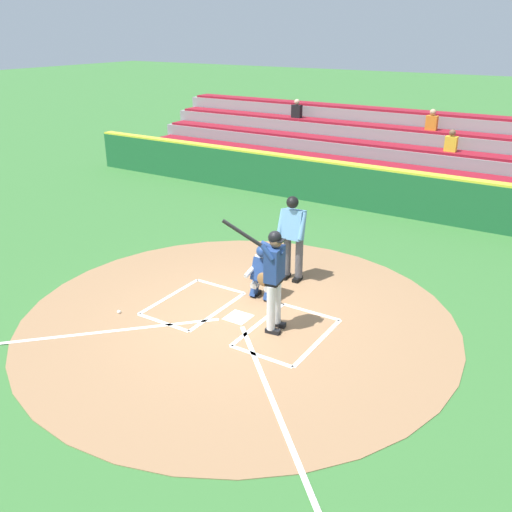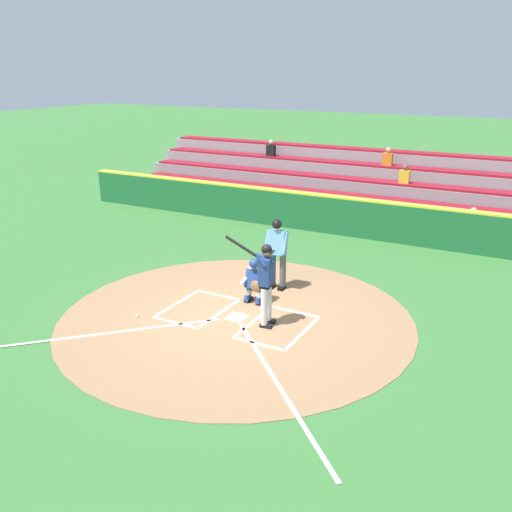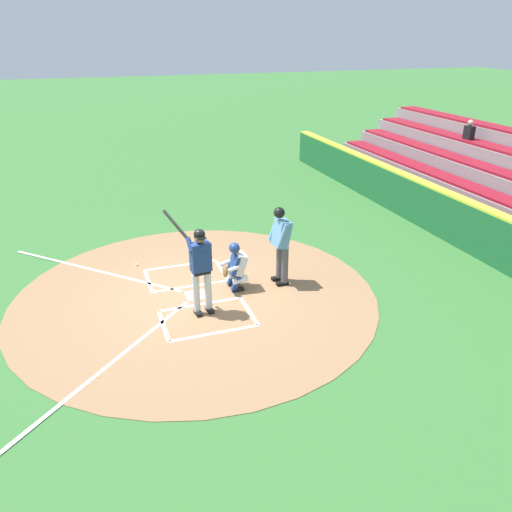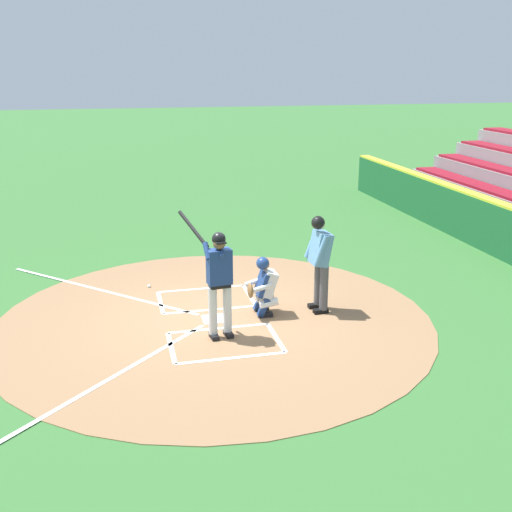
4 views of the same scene
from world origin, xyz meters
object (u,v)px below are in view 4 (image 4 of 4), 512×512
(batter, at_px, (219,277))
(catcher, at_px, (264,285))
(plate_umpire, at_px, (320,257))
(baseball, at_px, (149,286))

(batter, bearing_deg, catcher, -50.66)
(plate_umpire, xyz_separation_m, baseball, (2.03, 3.07, -1.04))
(plate_umpire, bearing_deg, batter, 109.87)
(catcher, bearing_deg, baseball, 45.57)
(baseball, bearing_deg, batter, -159.66)
(catcher, distance_m, plate_umpire, 1.17)
(catcher, bearing_deg, batter, 129.34)
(plate_umpire, bearing_deg, baseball, 56.51)
(batter, height_order, catcher, batter)
(batter, xyz_separation_m, baseball, (2.77, 1.03, -1.06))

